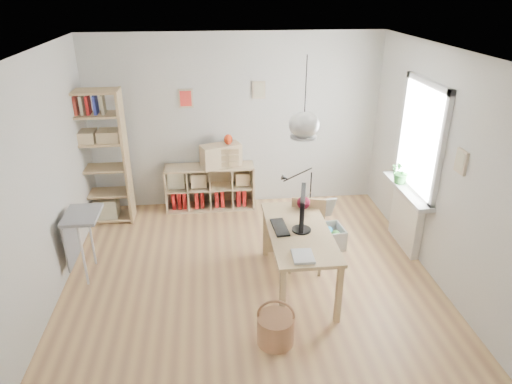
{
  "coord_description": "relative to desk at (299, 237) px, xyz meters",
  "views": [
    {
      "loc": [
        -0.43,
        -4.62,
        3.34
      ],
      "look_at": [
        0.1,
        0.3,
        1.05
      ],
      "focal_mm": 32.0,
      "sensor_mm": 36.0,
      "label": 1
    }
  ],
  "objects": [
    {
      "name": "ground",
      "position": [
        -0.55,
        0.15,
        -0.66
      ],
      "size": [
        4.5,
        4.5,
        0.0
      ],
      "primitive_type": "plane",
      "color": "tan",
      "rests_on": "ground"
    },
    {
      "name": "room_shell",
      "position": [
        -0.0,
        0.0,
        1.34
      ],
      "size": [
        4.5,
        4.5,
        4.5
      ],
      "color": "white",
      "rests_on": "ground"
    },
    {
      "name": "window_unit",
      "position": [
        1.68,
        0.75,
        0.89
      ],
      "size": [
        0.07,
        1.16,
        1.46
      ],
      "color": "white",
      "rests_on": "ground"
    },
    {
      "name": "radiator",
      "position": [
        1.64,
        0.75,
        -0.26
      ],
      "size": [
        0.1,
        0.8,
        0.8
      ],
      "primitive_type": "cube",
      "color": "white",
      "rests_on": "ground"
    },
    {
      "name": "windowsill",
      "position": [
        1.59,
        0.75,
        0.17
      ],
      "size": [
        0.22,
        1.2,
        0.06
      ],
      "primitive_type": "cube",
      "color": "silver",
      "rests_on": "radiator"
    },
    {
      "name": "desk",
      "position": [
        0.0,
        0.0,
        0.0
      ],
      "size": [
        0.7,
        1.5,
        0.75
      ],
      "color": "tan",
      "rests_on": "ground"
    },
    {
      "name": "cube_shelf",
      "position": [
        -1.02,
        2.23,
        -0.36
      ],
      "size": [
        1.4,
        0.38,
        0.72
      ],
      "color": "#D4B38C",
      "rests_on": "ground"
    },
    {
      "name": "tall_bookshelf",
      "position": [
        -2.59,
        1.95,
        0.43
      ],
      "size": [
        0.8,
        0.38,
        2.0
      ],
      "color": "tan",
      "rests_on": "ground"
    },
    {
      "name": "side_table",
      "position": [
        -2.59,
        0.5,
        0.01
      ],
      "size": [
        0.4,
        0.55,
        0.85
      ],
      "color": "#98989B",
      "rests_on": "ground"
    },
    {
      "name": "chair",
      "position": [
        0.19,
        0.43,
        -0.16
      ],
      "size": [
        0.53,
        0.53,
        0.88
      ],
      "rotation": [
        0.0,
        0.0,
        -0.26
      ],
      "color": "#98989B",
      "rests_on": "ground"
    },
    {
      "name": "wicker_basket",
      "position": [
        -0.4,
        -0.93,
        -0.49
      ],
      "size": [
        0.38,
        0.38,
        0.52
      ],
      "rotation": [
        0.0,
        0.0,
        -0.19
      ],
      "color": "#9F6C48",
      "rests_on": "ground"
    },
    {
      "name": "storage_chest",
      "position": [
        0.51,
        0.87,
        -0.46
      ],
      "size": [
        0.62,
        0.69,
        0.59
      ],
      "rotation": [
        0.0,
        0.0,
        0.11
      ],
      "color": "#B7B7B2",
      "rests_on": "ground"
    },
    {
      "name": "monitor",
      "position": [
        0.02,
        -0.01,
        0.36
      ],
      "size": [
        0.22,
        0.55,
        0.48
      ],
      "rotation": [
        0.0,
        0.0,
        -0.23
      ],
      "color": "black",
      "rests_on": "desk"
    },
    {
      "name": "keyboard",
      "position": [
        -0.21,
        0.08,
        0.1
      ],
      "size": [
        0.18,
        0.42,
        0.02
      ],
      "primitive_type": "cube",
      "rotation": [
        0.0,
        0.0,
        0.06
      ],
      "color": "black",
      "rests_on": "desk"
    },
    {
      "name": "task_lamp",
      "position": [
        0.06,
        0.61,
        0.41
      ],
      "size": [
        0.43,
        0.16,
        0.46
      ],
      "color": "black",
      "rests_on": "desk"
    },
    {
      "name": "yarn_ball",
      "position": [
        0.16,
        0.54,
        0.18
      ],
      "size": [
        0.16,
        0.16,
        0.16
      ],
      "primitive_type": "sphere",
      "color": "#470917",
      "rests_on": "desk"
    },
    {
      "name": "paper_tray",
      "position": [
        -0.07,
        -0.56,
        0.11
      ],
      "size": [
        0.22,
        0.28,
        0.03
      ],
      "primitive_type": "cube",
      "rotation": [
        0.0,
        0.0,
        -0.03
      ],
      "color": "silver",
      "rests_on": "desk"
    },
    {
      "name": "drawer_chest",
      "position": [
        -0.81,
        2.19,
        0.24
      ],
      "size": [
        0.66,
        0.46,
        0.35
      ],
      "primitive_type": "cube",
      "rotation": [
        0.0,
        0.0,
        0.34
      ],
      "color": "#D4B38C",
      "rests_on": "cube_shelf"
    },
    {
      "name": "red_vase",
      "position": [
        -0.69,
        2.19,
        0.49
      ],
      "size": [
        0.13,
        0.13,
        0.16
      ],
      "primitive_type": "ellipsoid",
      "color": "#9E260D",
      "rests_on": "drawer_chest"
    },
    {
      "name": "potted_plant",
      "position": [
        1.57,
        0.94,
        0.37
      ],
      "size": [
        0.33,
        0.29,
        0.33
      ],
      "primitive_type": "imported",
      "rotation": [
        0.0,
        0.0,
        0.11
      ],
      "color": "#225B24",
      "rests_on": "windowsill"
    }
  ]
}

